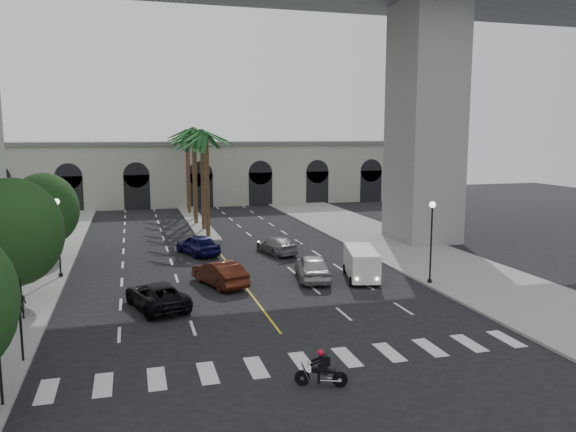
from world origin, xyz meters
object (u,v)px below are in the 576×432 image
object	(u,v)px
car_c	(157,295)
pedestrian_b	(20,304)
car_a	(313,267)
car_b	(220,273)
cargo_van	(361,263)
car_d	(277,245)
traffic_signal_far	(19,306)
motorcycle_rider	(323,370)
car_e	(198,245)
lamp_post_left_far	(58,231)
lamp_post_right	(431,235)

from	to	relation	value
car_c	pedestrian_b	size ratio (longest dim) A/B	3.30
car_a	car_b	size ratio (longest dim) A/B	1.03
cargo_van	car_d	bearing A→B (deg)	124.20
cargo_van	traffic_signal_far	bearing A→B (deg)	-140.46
motorcycle_rider	pedestrian_b	world-z (taller)	pedestrian_b
car_b	pedestrian_b	distance (m)	11.63
traffic_signal_far	car_e	world-z (taller)	traffic_signal_far
traffic_signal_far	pedestrian_b	xyz separation A→B (m)	(-1.09, 5.87, -1.58)
car_e	cargo_van	distance (m)	14.24
car_b	car_e	xyz separation A→B (m)	(-0.26, 9.58, 0.02)
car_c	cargo_van	size ratio (longest dim) A/B	1.02
traffic_signal_far	car_a	bearing A→B (deg)	31.50
lamp_post_left_far	car_b	bearing A→B (deg)	-24.69
traffic_signal_far	car_c	world-z (taller)	traffic_signal_far
lamp_post_left_far	lamp_post_right	world-z (taller)	same
lamp_post_left_far	car_e	world-z (taller)	lamp_post_left_far
cargo_van	car_a	bearing A→B (deg)	178.86
car_d	car_b	bearing A→B (deg)	43.06
lamp_post_left_far	car_d	world-z (taller)	lamp_post_left_far
motorcycle_rider	car_e	xyz separation A→B (m)	(-1.83, 24.90, 0.16)
traffic_signal_far	car_d	world-z (taller)	traffic_signal_far
motorcycle_rider	car_a	size ratio (longest dim) A/B	0.38
car_d	motorcycle_rider	bearing A→B (deg)	68.19
motorcycle_rider	lamp_post_left_far	bearing A→B (deg)	141.61
lamp_post_left_far	car_c	bearing A→B (deg)	-54.60
lamp_post_left_far	cargo_van	world-z (taller)	lamp_post_left_far
traffic_signal_far	cargo_van	size ratio (longest dim) A/B	0.72
car_c	car_d	size ratio (longest dim) A/B	1.10
lamp_post_right	motorcycle_rider	world-z (taller)	lamp_post_right
car_d	pedestrian_b	distance (m)	20.80
traffic_signal_far	pedestrian_b	bearing A→B (deg)	100.49
lamp_post_left_far	car_a	distance (m)	16.88
car_d	lamp_post_left_far	bearing A→B (deg)	1.72
car_b	lamp_post_right	bearing A→B (deg)	146.43
motorcycle_rider	traffic_signal_far	bearing A→B (deg)	176.32
lamp_post_left_far	cargo_van	size ratio (longest dim) A/B	1.05
cargo_van	lamp_post_left_far	bearing A→B (deg)	178.12
car_a	car_e	size ratio (longest dim) A/B	1.04
traffic_signal_far	motorcycle_rider	world-z (taller)	traffic_signal_far
lamp_post_right	motorcycle_rider	xyz separation A→B (m)	(-11.33, -11.87, -2.56)
lamp_post_right	traffic_signal_far	size ratio (longest dim) A/B	1.47
car_a	lamp_post_right	bearing A→B (deg)	165.11
car_b	car_d	bearing A→B (deg)	-144.11
motorcycle_rider	car_c	xyz separation A→B (m)	(-5.62, 11.64, 0.06)
lamp_post_right	car_a	bearing A→B (deg)	154.32
motorcycle_rider	cargo_van	bearing A→B (deg)	83.44
car_b	pedestrian_b	size ratio (longest dim) A/B	3.10
car_a	lamp_post_left_far	bearing A→B (deg)	-5.69
car_a	car_e	bearing A→B (deg)	-46.05
lamp_post_right	car_e	bearing A→B (deg)	135.29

